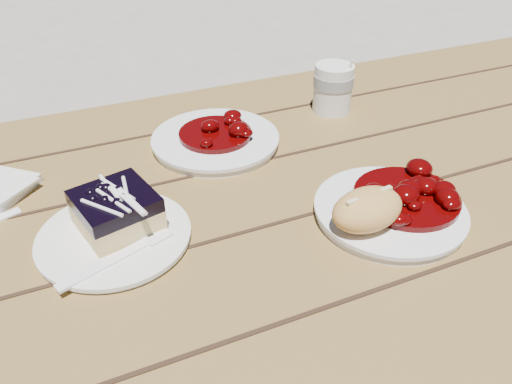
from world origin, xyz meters
name	(u,v)px	position (x,y,z in m)	size (l,w,h in m)	color
picnic_table	(243,275)	(0.00, 0.00, 0.59)	(2.00, 1.55, 0.75)	brown
main_plate	(389,212)	(0.17, -0.13, 0.76)	(0.20, 0.20, 0.02)	white
goulash_stew	(408,188)	(0.20, -0.12, 0.79)	(0.15, 0.15, 0.04)	#490202
bread_roll	(367,209)	(0.12, -0.15, 0.79)	(0.10, 0.07, 0.05)	#DAA254
dessert_plate	(115,237)	(-0.19, -0.03, 0.76)	(0.20, 0.20, 0.01)	white
blueberry_cake	(116,210)	(-0.18, -0.01, 0.79)	(0.12, 0.12, 0.05)	#EACB80
fork_dessert	(105,264)	(-0.21, -0.08, 0.76)	(0.03, 0.16, 0.01)	white
coffee_cup	(333,88)	(0.27, 0.20, 0.80)	(0.07, 0.07, 0.09)	white
second_plate	(216,141)	(0.02, 0.16, 0.76)	(0.21, 0.21, 0.02)	white
second_stew	(215,126)	(0.02, 0.16, 0.79)	(0.12, 0.12, 0.04)	#490202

